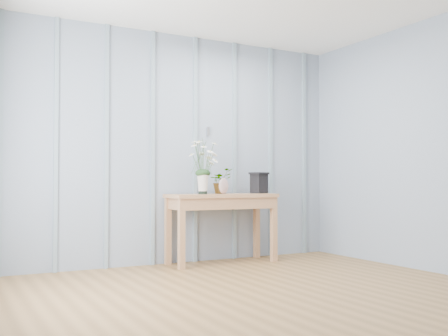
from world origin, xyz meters
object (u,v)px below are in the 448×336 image
carved_box (259,183)px  felt_disc_vessel (224,186)px  sideboard (222,204)px  daisy_vase (203,160)px

carved_box → felt_disc_vessel: bearing=-175.0°
felt_disc_vessel → sideboard: bearing=87.3°
sideboard → carved_box: 0.54m
sideboard → daisy_vase: bearing=-167.6°
sideboard → felt_disc_vessel: (0.01, -0.02, 0.20)m
sideboard → carved_box: (0.49, 0.02, 0.24)m
felt_disc_vessel → carved_box: 0.48m
felt_disc_vessel → carved_box: carved_box is taller
felt_disc_vessel → carved_box: (0.48, 0.04, 0.04)m
sideboard → carved_box: size_ratio=5.03×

